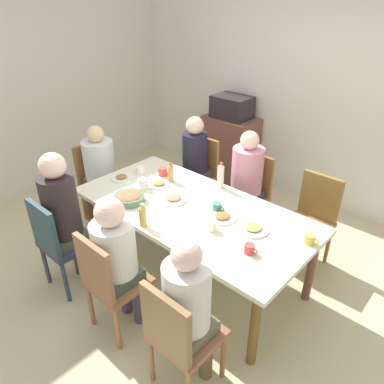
{
  "coord_description": "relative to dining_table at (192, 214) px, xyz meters",
  "views": [
    {
      "loc": [
        1.78,
        -1.95,
        2.36
      ],
      "look_at": [
        0.0,
        0.0,
        0.88
      ],
      "focal_mm": 33.75,
      "sensor_mm": 36.0,
      "label": 1
    }
  ],
  "objects": [
    {
      "name": "ground_plane",
      "position": [
        0.0,
        0.0,
        -0.66
      ],
      "size": [
        6.43,
        6.43,
        0.0
      ],
      "primitive_type": "plane",
      "color": "#BFB78D"
    },
    {
      "name": "wall_back",
      "position": [
        0.0,
        2.09,
        0.64
      ],
      "size": [
        5.6,
        0.12,
        2.6
      ],
      "primitive_type": "cube",
      "color": "silver",
      "rests_on": "ground_plane"
    },
    {
      "name": "wall_left",
      "position": [
        -2.74,
        0.0,
        0.64
      ],
      "size": [
        0.12,
        4.31,
        2.6
      ],
      "primitive_type": "cube",
      "color": "silver",
      "rests_on": "ground_plane"
    },
    {
      "name": "dining_table",
      "position": [
        0.0,
        0.0,
        0.0
      ],
      "size": [
        2.12,
        1.04,
        0.73
      ],
      "color": "beige",
      "rests_on": "ground_plane"
    },
    {
      "name": "chair_0",
      "position": [
        -1.44,
        0.0,
        -0.15
      ],
      "size": [
        0.4,
        0.4,
        0.9
      ],
      "color": "brown",
      "rests_on": "ground_plane"
    },
    {
      "name": "person_0",
      "position": [
        -1.35,
        0.0,
        0.04
      ],
      "size": [
        0.33,
        0.33,
        1.14
      ],
      "color": "brown",
      "rests_on": "ground_plane"
    },
    {
      "name": "chair_1",
      "position": [
        0.0,
        -0.9,
        -0.15
      ],
      "size": [
        0.4,
        0.4,
        0.9
      ],
      "color": "brown",
      "rests_on": "ground_plane"
    },
    {
      "name": "person_1",
      "position": [
        0.0,
        -0.81,
        0.05
      ],
      "size": [
        0.31,
        0.31,
        1.16
      ],
      "color": "#403649",
      "rests_on": "ground_plane"
    },
    {
      "name": "chair_2",
      "position": [
        -0.71,
        -0.9,
        -0.15
      ],
      "size": [
        0.4,
        0.4,
        0.9
      ],
      "color": "#25304B",
      "rests_on": "ground_plane"
    },
    {
      "name": "person_2",
      "position": [
        -0.71,
        -0.81,
        0.11
      ],
      "size": [
        0.3,
        0.3,
        1.28
      ],
      "color": "#423842",
      "rests_on": "ground_plane"
    },
    {
      "name": "chair_3",
      "position": [
        0.71,
        0.9,
        -0.15
      ],
      "size": [
        0.4,
        0.4,
        0.9
      ],
      "color": "brown",
      "rests_on": "ground_plane"
    },
    {
      "name": "chair_4",
      "position": [
        0.0,
        0.9,
        -0.15
      ],
      "size": [
        0.4,
        0.4,
        0.9
      ],
      "color": "#896040",
      "rests_on": "ground_plane"
    },
    {
      "name": "person_4",
      "position": [
        -0.0,
        0.81,
        0.06
      ],
      "size": [
        0.32,
        0.32,
        1.2
      ],
      "color": "#273347",
      "rests_on": "ground_plane"
    },
    {
      "name": "chair_5",
      "position": [
        -0.71,
        0.9,
        -0.15
      ],
      "size": [
        0.4,
        0.4,
        0.9
      ],
      "color": "olive",
      "rests_on": "ground_plane"
    },
    {
      "name": "person_5",
      "position": [
        -0.71,
        0.81,
        0.05
      ],
      "size": [
        0.3,
        0.3,
        1.18
      ],
      "color": "#3A3647",
      "rests_on": "ground_plane"
    },
    {
      "name": "chair_6",
      "position": [
        0.71,
        -0.9,
        -0.15
      ],
      "size": [
        0.4,
        0.4,
        0.9
      ],
      "color": "brown",
      "rests_on": "ground_plane"
    },
    {
      "name": "person_6",
      "position": [
        0.71,
        -0.81,
        0.04
      ],
      "size": [
        0.3,
        0.3,
        1.17
      ],
      "color": "#504C3F",
      "rests_on": "ground_plane"
    },
    {
      "name": "plate_0",
      "position": [
        0.58,
        0.07,
        0.08
      ],
      "size": [
        0.24,
        0.24,
        0.04
      ],
      "color": "silver",
      "rests_on": "dining_table"
    },
    {
      "name": "plate_1",
      "position": [
        -0.5,
        0.08,
        0.08
      ],
      "size": [
        0.21,
        0.21,
        0.04
      ],
      "color": "silver",
      "rests_on": "dining_table"
    },
    {
      "name": "plate_2",
      "position": [
        0.3,
        0.04,
        0.08
      ],
      "size": [
        0.23,
        0.23,
        0.04
      ],
      "color": "white",
      "rests_on": "dining_table"
    },
    {
      "name": "plate_3",
      "position": [
        -0.2,
        -0.02,
        0.08
      ],
      "size": [
        0.25,
        0.25,
        0.04
      ],
      "color": "white",
      "rests_on": "dining_table"
    },
    {
      "name": "plate_4",
      "position": [
        -0.88,
        -0.08,
        0.08
      ],
      "size": [
        0.2,
        0.2,
        0.04
      ],
      "color": "white",
      "rests_on": "dining_table"
    },
    {
      "name": "bowl_0",
      "position": [
        -0.47,
        -0.3,
        0.11
      ],
      "size": [
        0.27,
        0.27,
        0.08
      ],
      "color": "#507755",
      "rests_on": "dining_table"
    },
    {
      "name": "cup_0",
      "position": [
        -0.63,
        0.26,
        0.11
      ],
      "size": [
        0.12,
        0.09,
        0.08
      ],
      "color": "#C94940",
      "rests_on": "dining_table"
    },
    {
      "name": "cup_1",
      "position": [
        0.43,
        -0.44,
        0.11
      ],
      "size": [
        0.12,
        0.09,
        0.08
      ],
      "color": "white",
      "rests_on": "dining_table"
    },
    {
      "name": "cup_2",
      "position": [
        0.2,
        0.1,
        0.1
      ],
      "size": [
        0.11,
        0.08,
        0.07
      ],
      "color": "#418366",
      "rests_on": "dining_table"
    },
    {
      "name": "cup_3",
      "position": [
        0.72,
        -0.18,
        0.1
      ],
      "size": [
        0.11,
        0.07,
        0.07
      ],
      "color": "#D34243",
      "rests_on": "dining_table"
    },
    {
      "name": "cup_4",
      "position": [
        -0.83,
        0.14,
        0.1
      ],
      "size": [
        0.12,
        0.08,
        0.07
      ],
      "color": "white",
      "rests_on": "dining_table"
    },
    {
      "name": "cup_5",
      "position": [
        -0.57,
        -0.06,
        0.12
      ],
      "size": [
        0.12,
        0.09,
        0.1
      ],
      "color": "white",
      "rests_on": "dining_table"
    },
    {
      "name": "cup_6",
      "position": [
        0.98,
        0.21,
        0.11
      ],
      "size": [
        0.11,
        0.08,
        0.07
      ],
      "color": "#E9BD53",
      "rests_on": "dining_table"
    },
    {
      "name": "cup_7",
      "position": [
        0.34,
        -0.15,
        0.11
      ],
      "size": [
        0.12,
        0.08,
        0.08
      ],
      "color": "white",
      "rests_on": "dining_table"
    },
    {
      "name": "bottle_0",
      "position": [
        -0.05,
        0.45,
        0.19
      ],
      "size": [
        0.06,
        0.06,
        0.26
      ],
      "color": "silver",
      "rests_on": "dining_table"
    },
    {
      "name": "bottle_1",
      "position": [
        -0.1,
        -0.47,
        0.16
      ],
      "size": [
        0.06,
        0.06,
        0.2
      ],
      "color": "tan",
      "rests_on": "dining_table"
    },
    {
      "name": "bottle_2",
      "position": [
        -0.48,
        0.22,
        0.16
      ],
      "size": [
        0.06,
        0.06,
        0.2
      ],
      "color": "tan",
      "rests_on": "dining_table"
    },
    {
      "name": "side_cabinet",
      "position": [
        -0.94,
        1.79,
        -0.21
      ],
      "size": [
        0.7,
        0.44,
        0.9
      ],
      "primitive_type": "cube",
      "color": "brown",
      "rests_on": "ground_plane"
    },
    {
      "name": "microwave",
      "position": [
        -0.94,
        1.79,
        0.38
      ],
      "size": [
        0.48,
        0.36,
        0.28
      ],
      "primitive_type": "cube",
      "color": "#262026",
      "rests_on": "side_cabinet"
    }
  ]
}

